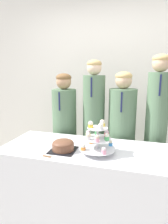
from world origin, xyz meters
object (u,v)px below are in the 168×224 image
at_px(student_1, 94,129).
at_px(student_3, 156,131).
at_px(cupcake_stand, 97,138).
at_px(student_2, 121,138).
at_px(round_cake, 63,145).
at_px(student_0, 65,133).
at_px(cake_knife, 52,157).

distance_m(student_1, student_3, 0.73).
bearing_deg(student_1, cupcake_stand, -74.31).
bearing_deg(student_2, student_1, -180.00).
relative_size(round_cake, student_0, 0.16).
relative_size(round_cake, student_1, 0.15).
relative_size(cake_knife, student_1, 0.18).
bearing_deg(cake_knife, student_1, 84.04).
bearing_deg(student_3, cake_knife, -136.58).
xyz_separation_m(cake_knife, student_1, (0.17, 0.85, 0.02)).
bearing_deg(round_cake, student_0, 110.17).
height_order(student_1, student_3, student_3).
bearing_deg(cupcake_stand, cake_knife, -150.47).
relative_size(round_cake, student_2, 0.16).
xyz_separation_m(round_cake, student_2, (0.48, 0.68, -0.11)).
xyz_separation_m(student_0, student_1, (0.38, -0.00, 0.09)).
distance_m(cupcake_stand, student_3, 0.85).
distance_m(round_cake, cake_knife, 0.18).
distance_m(student_0, student_2, 0.73).
bearing_deg(student_1, cake_knife, -101.38).
bearing_deg(cake_knife, student_2, 64.21).
height_order(cupcake_stand, student_0, student_0).
height_order(cupcake_stand, student_2, student_2).
distance_m(cupcake_stand, student_2, 0.70).
xyz_separation_m(round_cake, cake_knife, (-0.04, -0.17, -0.05)).
height_order(cupcake_stand, student_1, student_1).
height_order(round_cake, cake_knife, round_cake).
bearing_deg(student_2, cupcake_stand, -103.95).
bearing_deg(student_0, student_1, -0.00).
distance_m(cake_knife, cupcake_stand, 0.43).
relative_size(cake_knife, cupcake_stand, 0.87).
bearing_deg(student_0, cake_knife, -75.86).
xyz_separation_m(cake_knife, student_2, (0.51, 0.85, -0.06)).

